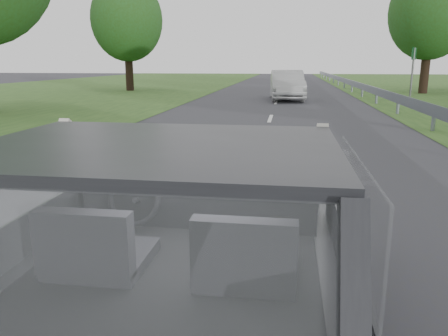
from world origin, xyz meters
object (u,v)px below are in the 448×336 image
(highway_sign, at_px, (412,73))
(other_car, at_px, (287,85))
(cat, at_px, (243,167))
(subject_car, at_px, (182,252))

(highway_sign, bearing_deg, other_car, -131.69)
(cat, bearing_deg, highway_sign, 78.59)
(highway_sign, bearing_deg, subject_car, -82.32)
(subject_car, xyz_separation_m, other_car, (0.46, 19.56, -0.01))
(cat, height_order, other_car, other_car)
(cat, xyz_separation_m, other_car, (0.18, 18.90, -0.37))
(other_car, xyz_separation_m, highway_sign, (6.49, 2.80, 0.56))
(cat, relative_size, other_car, 0.13)
(cat, bearing_deg, other_car, 95.12)
(cat, xyz_separation_m, highway_sign, (6.66, 21.71, 0.19))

